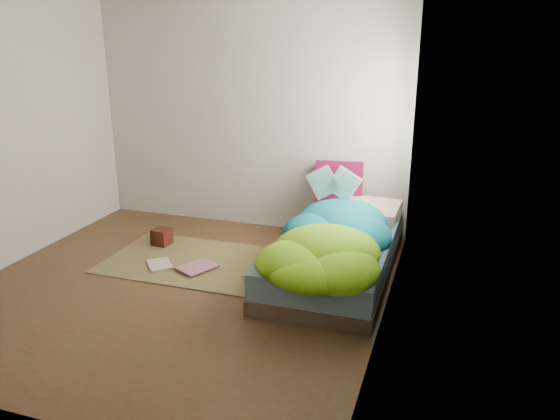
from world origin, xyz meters
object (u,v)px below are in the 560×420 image
object	(u,v)px
pillow_magenta	(339,185)
bed	(335,256)
floor_book_a	(149,266)
floor_book_b	(190,264)
wooden_box	(162,237)
open_book	(334,174)

from	to	relation	value
pillow_magenta	bed	bearing A→B (deg)	-87.93
floor_book_a	floor_book_b	bearing A→B (deg)	-15.99
wooden_box	floor_book_a	world-z (taller)	wooden_box
open_book	floor_book_b	distance (m)	1.62
pillow_magenta	floor_book_a	xyz separation A→B (m)	(-1.50, -1.35, -0.56)
bed	floor_book_a	world-z (taller)	bed
wooden_box	floor_book_b	distance (m)	0.66
open_book	floor_book_a	bearing A→B (deg)	-153.24
bed	wooden_box	xyz separation A→B (m)	(-1.85, 0.12, -0.07)
pillow_magenta	floor_book_a	bearing A→B (deg)	-146.82
bed	floor_book_b	distance (m)	1.36
open_book	wooden_box	bearing A→B (deg)	-172.30
floor_book_b	open_book	bearing A→B (deg)	60.60
bed	floor_book_a	distance (m)	1.74
open_book	bed	bearing A→B (deg)	-78.59
pillow_magenta	wooden_box	distance (m)	1.91
floor_book_a	open_book	bearing A→B (deg)	-9.65
pillow_magenta	floor_book_b	distance (m)	1.75
floor_book_b	floor_book_a	bearing A→B (deg)	-127.45
pillow_magenta	floor_book_b	size ratio (longest dim) A/B	1.46
pillow_magenta	floor_book_a	size ratio (longest dim) A/B	1.76
open_book	wooden_box	distance (m)	1.88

